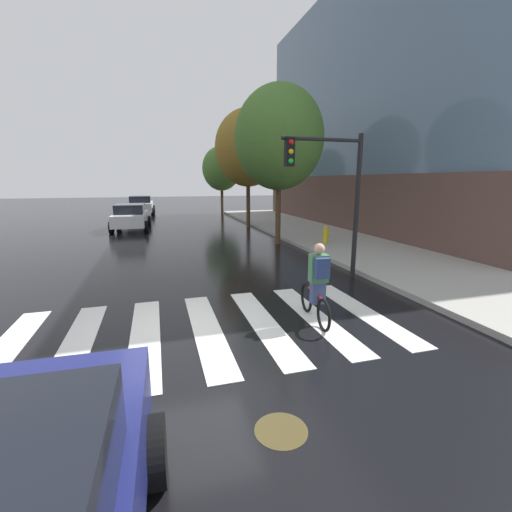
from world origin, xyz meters
The scene contains 12 objects.
ground_plane centered at (0.00, 0.00, 0.00)m, with size 120.00×120.00×0.00m, color black.
crosswalk_stripes centered at (-0.23, 0.00, 0.01)m, with size 8.76×3.90×0.01m.
manhole_cover centered at (0.79, -3.06, 0.00)m, with size 0.64×0.64×0.01m, color #473D1E.
sedan_mid centered at (-1.95, 15.52, 0.79)m, with size 2.23×4.51×1.53m.
sedan_far centered at (-1.69, 25.19, 0.84)m, with size 2.30×4.75×1.63m.
cyclist centered at (2.59, -0.30, 0.84)m, with size 0.38×1.71×1.69m.
traffic_light_near centered at (4.39, 2.58, 2.86)m, with size 2.47×0.28×4.20m.
fire_hydrant centered at (6.77, 7.37, 0.53)m, with size 0.33×0.22×0.78m.
street_tree_near centered at (4.93, 8.57, 4.73)m, with size 3.93×3.93×7.00m.
street_tree_mid centered at (5.14, 14.68, 4.83)m, with size 4.02×4.02×7.15m.
street_tree_far centered at (5.13, 23.48, 3.90)m, with size 3.25×3.25×5.78m.
corner_building centered at (17.08, 12.59, 6.97)m, with size 14.13×22.91×14.05m.
Camera 1 is at (-0.48, -6.35, 2.90)m, focal length 24.06 mm.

